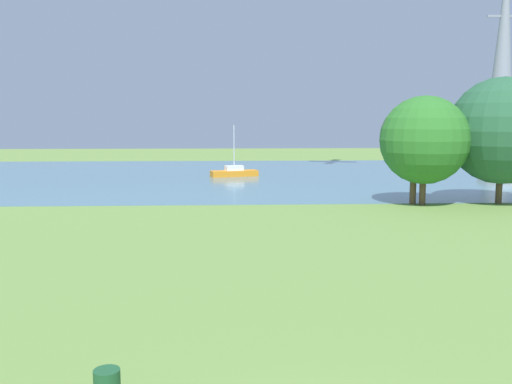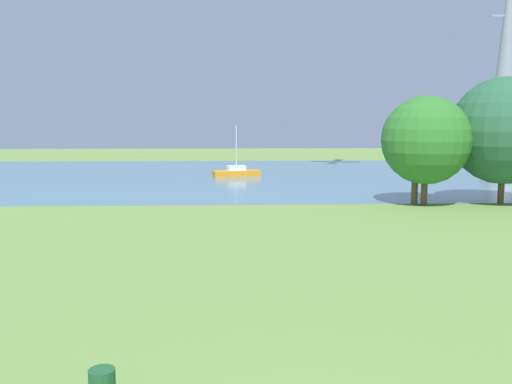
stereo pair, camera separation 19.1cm
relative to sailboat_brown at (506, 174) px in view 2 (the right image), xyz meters
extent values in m
plane|color=olive|center=(-25.20, -23.88, -0.48)|extent=(160.00, 160.00, 0.00)
cube|color=teal|center=(-25.20, 4.12, -0.47)|extent=(140.00, 40.00, 0.02)
cube|color=brown|center=(0.00, 0.00, -0.16)|extent=(5.01, 2.49, 0.60)
cube|color=white|center=(0.00, 0.00, 0.39)|extent=(1.99, 1.46, 0.50)
cylinder|color=silver|center=(0.00, 0.00, 3.89)|extent=(0.10, 0.10, 7.49)
cube|color=orange|center=(-26.64, 3.22, -0.16)|extent=(5.03, 2.72, 0.60)
cube|color=white|center=(-26.64, 3.22, 0.39)|extent=(2.03, 1.54, 0.50)
cylinder|color=silver|center=(-26.64, 3.22, 2.46)|extent=(0.10, 0.10, 4.64)
cylinder|color=brown|center=(-14.31, -16.06, 1.04)|extent=(0.44, 0.44, 3.04)
sphere|color=#3E5F39|center=(-14.31, -16.06, 4.23)|extent=(4.76, 4.76, 4.76)
cylinder|color=brown|center=(-13.76, -16.42, 0.71)|extent=(0.44, 0.44, 2.37)
sphere|color=#2E7329|center=(-13.76, -16.42, 4.01)|extent=(6.06, 6.06, 6.06)
cylinder|color=brown|center=(-8.15, -16.02, 0.78)|extent=(0.44, 0.44, 2.52)
sphere|color=#285B3B|center=(-8.15, -16.02, 4.64)|extent=(7.43, 7.43, 7.43)
cone|color=gray|center=(12.47, 27.23, 14.15)|extent=(4.40, 4.40, 29.26)
cube|color=gray|center=(12.47, 27.23, 19.93)|extent=(5.20, 0.30, 0.30)
camera|label=1|loc=(-27.09, -54.71, 5.55)|focal=39.77mm
camera|label=2|loc=(-26.90, -54.72, 5.55)|focal=39.77mm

